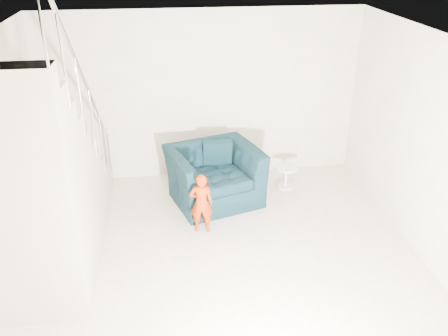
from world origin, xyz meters
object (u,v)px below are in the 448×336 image
(side_table, at_px, (286,173))
(toddler, at_px, (201,203))
(armchair, at_px, (214,175))
(staircase, at_px, (47,196))

(side_table, bearing_deg, toddler, -143.50)
(toddler, height_order, side_table, toddler)
(armchair, relative_size, side_table, 3.47)
(toddler, relative_size, side_table, 2.35)
(armchair, relative_size, toddler, 1.48)
(toddler, bearing_deg, staircase, 19.49)
(side_table, xyz_separation_m, staircase, (-3.26, -1.53, 0.70))
(side_table, distance_m, staircase, 3.67)
(staircase, bearing_deg, side_table, 25.17)
(toddler, distance_m, side_table, 1.80)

